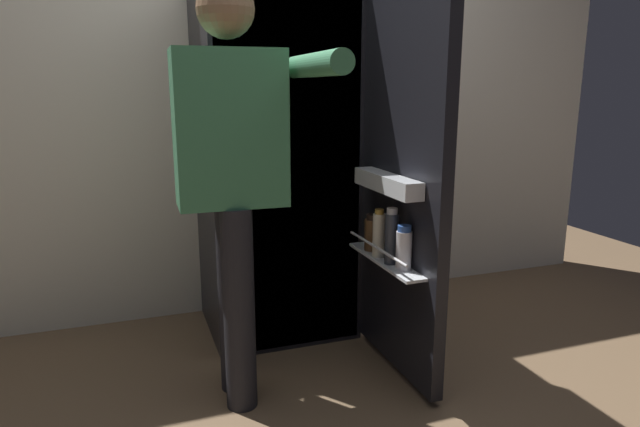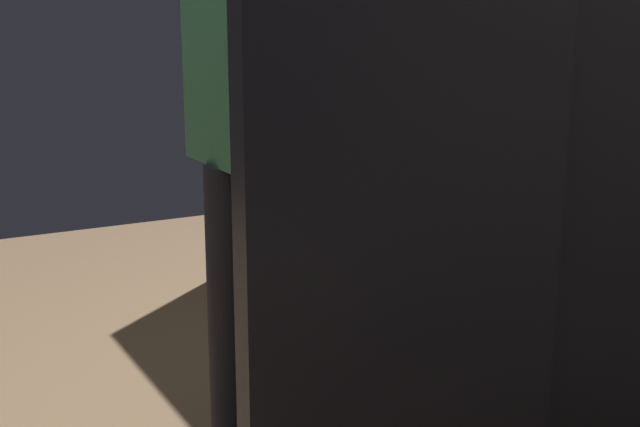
# 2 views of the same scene
# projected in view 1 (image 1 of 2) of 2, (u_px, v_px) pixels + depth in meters

# --- Properties ---
(ground_plane) EXTENTS (6.14, 6.14, 0.00)m
(ground_plane) POSITION_uv_depth(u_px,v_px,m) (311.00, 373.00, 2.44)
(ground_plane) COLOR brown
(kitchen_wall) EXTENTS (4.40, 0.10, 2.43)m
(kitchen_wall) POSITION_uv_depth(u_px,v_px,m) (255.00, 90.00, 3.01)
(kitchen_wall) COLOR silver
(kitchen_wall) RESTS_ON ground_plane
(refrigerator) EXTENTS (0.75, 1.29, 1.73)m
(refrigerator) POSITION_uv_depth(u_px,v_px,m) (283.00, 163.00, 2.71)
(refrigerator) COLOR black
(refrigerator) RESTS_ON ground_plane
(person) EXTENTS (0.51, 0.71, 1.60)m
(person) POSITION_uv_depth(u_px,v_px,m) (234.00, 164.00, 2.05)
(person) COLOR black
(person) RESTS_ON ground_plane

